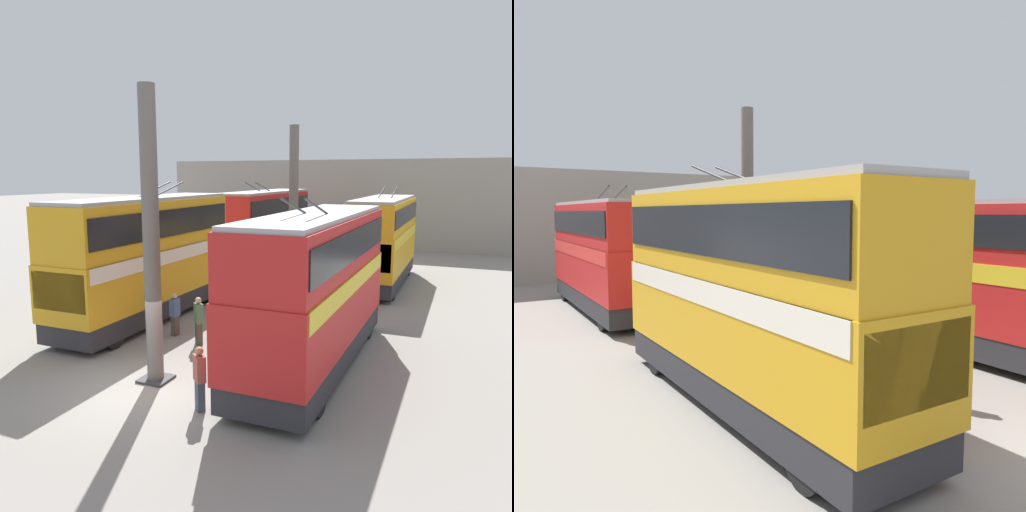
% 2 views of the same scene
% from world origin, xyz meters
% --- Properties ---
extents(depot_back_wall, '(0.50, 36.00, 7.43)m').
position_xyz_m(depot_back_wall, '(31.15, 0.00, 3.72)').
color(depot_back_wall, gray).
rests_on(depot_back_wall, ground_plane).
extents(support_column_far, '(0.89, 0.89, 8.66)m').
position_xyz_m(support_column_far, '(13.41, 0.00, 4.20)').
color(support_column_far, '#605B56').
rests_on(support_column_far, ground_plane).
extents(bus_left_far, '(9.55, 2.54, 5.52)m').
position_xyz_m(bus_left_far, '(17.04, -4.06, 2.79)').
color(bus_left_far, black).
rests_on(bus_left_far, ground_plane).
extents(bus_right_near, '(10.17, 2.54, 5.86)m').
position_xyz_m(bus_right_near, '(6.18, 4.06, 2.97)').
color(bus_right_near, black).
rests_on(bus_right_near, ground_plane).
extents(bus_right_far, '(10.95, 2.54, 5.72)m').
position_xyz_m(bus_right_far, '(19.63, 4.06, 2.91)').
color(bus_right_far, black).
rests_on(bus_right_far, ground_plane).
extents(person_aisle_midway, '(0.48, 0.46, 1.80)m').
position_xyz_m(person_aisle_midway, '(9.57, 0.42, 0.96)').
color(person_aisle_midway, '#473D33').
rests_on(person_aisle_midway, ground_plane).
extents(person_aisle_foreground, '(0.46, 0.47, 1.78)m').
position_xyz_m(person_aisle_foreground, '(4.09, 0.41, 0.95)').
color(person_aisle_foreground, '#473D33').
rests_on(person_aisle_foreground, ground_plane).
extents(person_by_right_row, '(0.42, 0.24, 1.68)m').
position_xyz_m(person_by_right_row, '(4.65, 1.77, 0.89)').
color(person_by_right_row, '#473D33').
rests_on(person_by_right_row, ground_plane).
extents(oil_drum, '(0.61, 0.61, 0.81)m').
position_xyz_m(oil_drum, '(11.40, 2.15, 0.40)').
color(oil_drum, '#235638').
rests_on(oil_drum, ground_plane).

